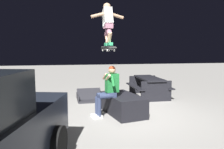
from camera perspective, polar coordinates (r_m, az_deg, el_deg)
The scene contains 8 objects.
ground_plane at distance 6.24m, azimuth 4.76°, elevation -10.39°, with size 40.00×40.00×0.00m, color gray.
ledge_box_main at distance 6.32m, azimuth 2.71°, elevation -7.65°, with size 1.54×0.79×0.54m, color black.
person_sitting_on_ledge at distance 5.98m, azimuth -0.98°, elevation -3.50°, with size 0.59×0.78×1.37m.
skateboard at distance 5.88m, azimuth -0.97°, elevation 6.70°, with size 1.03×0.26×0.13m.
skater_airborne at distance 5.98m, azimuth -1.11°, elevation 13.30°, with size 0.62×0.89×1.12m.
kicker_ramp at distance 8.06m, azimuth -5.64°, elevation -5.98°, with size 1.10×0.95×0.44m.
picnic_table_back at distance 8.54m, azimuth 9.42°, elevation -2.41°, with size 1.71×1.35×0.75m.
trash_bin at distance 4.12m, azimuth -17.23°, elevation -12.51°, with size 0.59×0.59×0.98m.
Camera 1 is at (-5.75, 1.62, 1.82)m, focal length 35.63 mm.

